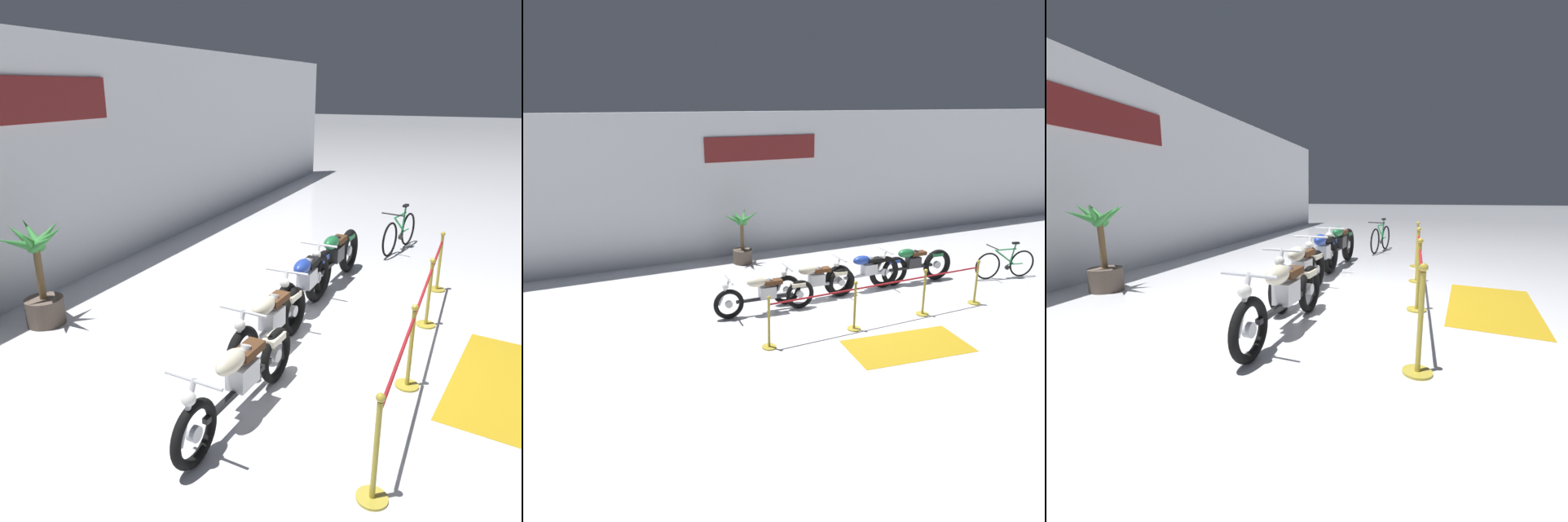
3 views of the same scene
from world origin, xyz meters
The scene contains 13 objects.
ground_plane centered at (0.00, 0.00, 0.00)m, with size 120.00×120.00×0.00m, color silver.
back_wall centered at (0.00, 5.12, 2.10)m, with size 28.00×0.29×4.20m.
motorcycle_cream_0 centered at (-2.09, 0.47, 0.46)m, with size 2.32×0.62×0.91m.
motorcycle_cream_1 centered at (-0.73, 0.71, 0.45)m, with size 2.11×0.62×0.93m.
motorcycle_blue_2 centered at (0.76, 0.74, 0.47)m, with size 2.39×0.62×0.96m.
motorcycle_green_3 centered at (2.05, 0.66, 0.48)m, with size 2.43×0.62×0.99m.
bicycle centered at (4.58, -0.06, 0.39)m, with size 1.72×0.54×0.97m.
potted_palm_left_of_row centered at (-1.22, 4.12, 0.71)m, with size 1.03×1.07×1.59m.
stanchion_far_left centered at (-1.18, -1.07, 0.66)m, with size 5.30×0.28×1.05m.
stanchion_mid_left centered at (-0.76, -1.07, 0.36)m, with size 0.28×0.28×1.05m.
stanchion_mid_right centered at (1.02, -1.07, 0.36)m, with size 0.28×0.28×1.05m.
stanchion_far_right centered at (2.53, -1.07, 0.36)m, with size 0.28×0.28×1.05m.
floor_banner centered at (-0.24, -2.15, 0.00)m, with size 2.33×1.20×0.01m, color #B78E19.
Camera 1 is at (-6.21, -1.60, 3.35)m, focal length 35.00 mm.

